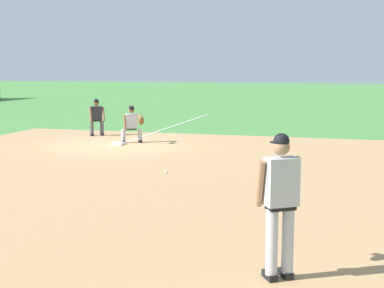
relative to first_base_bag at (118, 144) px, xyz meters
name	(u,v)px	position (x,y,z in m)	size (l,w,h in m)	color
ground_plane	(118,145)	(0.00, 0.00, -0.04)	(160.00, 160.00, 0.00)	#47843D
infield_dirt_patch	(161,181)	(-5.23, -3.38, -0.04)	(18.00, 18.00, 0.01)	tan
foul_line_stripe	(174,126)	(6.44, 0.00, -0.04)	(12.87, 0.10, 0.00)	white
first_base_bag	(118,144)	(0.00, 0.00, 0.00)	(0.38, 0.38, 0.09)	white
baseball	(166,172)	(-4.34, -3.20, -0.01)	(0.07, 0.07, 0.07)	white
pitcher	(281,197)	(-10.43, -6.75, 1.01)	(0.84, 0.57, 1.86)	black
first_baseman	(132,123)	(0.64, -0.28, 0.69)	(0.82, 1.03, 1.34)	black
umpire	(97,116)	(2.19, 1.86, 0.75)	(0.64, 0.68, 1.46)	black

